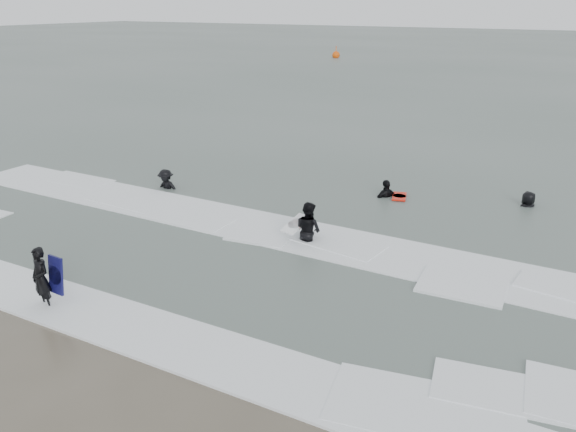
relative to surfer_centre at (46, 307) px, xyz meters
The scene contains 10 objects.
ground 3.70m from the surfer_centre, 14.40° to the left, with size 320.00×320.00×0.00m, color brown.
sea 81.00m from the surfer_centre, 87.46° to the left, with size 320.00×320.00×0.00m, color #47544C.
surfer_centre is the anchor object (origin of this frame).
surfer_wading 7.77m from the surfer_centre, 60.29° to the left, with size 0.91×0.71×1.87m, color black.
surfer_breaker 9.30m from the surfer_centre, 112.07° to the left, with size 1.10×0.63×1.71m, color black.
surfer_right_near 12.84m from the surfer_centre, 69.29° to the left, with size 1.09×0.45×1.86m, color black.
surfer_right_far 16.48m from the surfer_centre, 54.94° to the left, with size 0.86×0.56×1.75m, color black.
surf_foam 5.85m from the surfer_centre, 52.17° to the left, with size 30.03×9.06×0.09m.
bodyboards 7.08m from the surfer_centre, 65.22° to the left, with size 5.37×12.49×1.25m.
buoy 66.49m from the surfer_centre, 108.28° to the left, with size 1.00×1.00×1.65m.
Camera 1 is at (7.58, -8.65, 7.08)m, focal length 35.00 mm.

